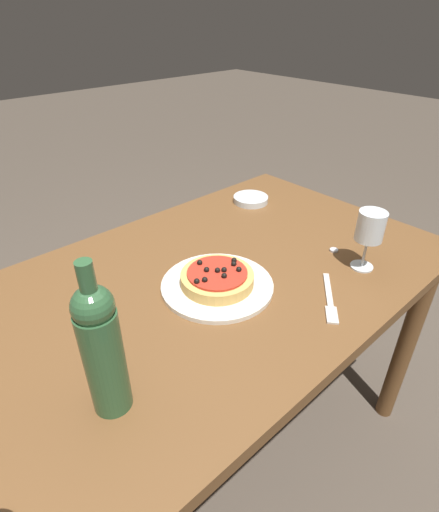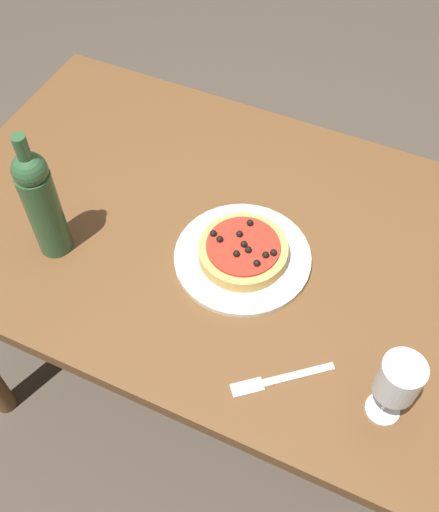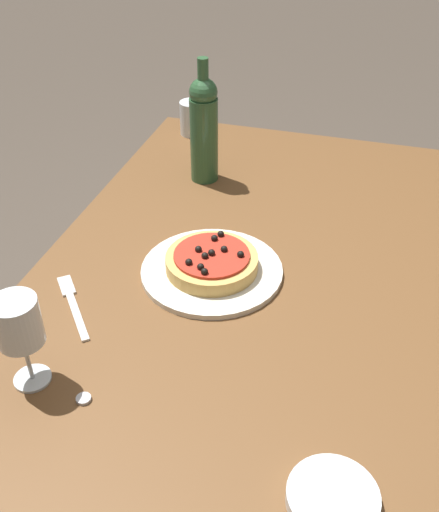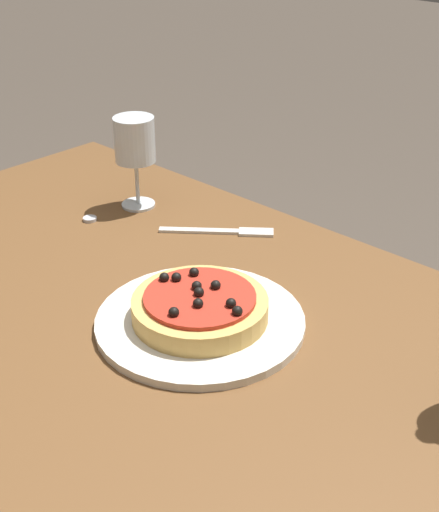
{
  "view_description": "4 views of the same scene",
  "coord_description": "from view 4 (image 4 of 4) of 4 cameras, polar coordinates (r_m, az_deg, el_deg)",
  "views": [
    {
      "loc": [
        -0.53,
        -0.65,
        1.38
      ],
      "look_at": [
        0.04,
        -0.02,
        0.84
      ],
      "focal_mm": 28.0,
      "sensor_mm": 36.0,
      "label": 1
    },
    {
      "loc": [
        0.27,
        -0.73,
        1.77
      ],
      "look_at": [
        -0.03,
        -0.09,
        0.81
      ],
      "focal_mm": 42.0,
      "sensor_mm": 36.0,
      "label": 2
    },
    {
      "loc": [
        0.92,
        0.23,
        1.51
      ],
      "look_at": [
        0.05,
        -0.02,
        0.84
      ],
      "focal_mm": 42.0,
      "sensor_mm": 36.0,
      "label": 3
    },
    {
      "loc": [
        -0.56,
        0.52,
        1.32
      ],
      "look_at": [
        0.03,
        -0.11,
        0.85
      ],
      "focal_mm": 50.0,
      "sensor_mm": 36.0,
      "label": 4
    }
  ],
  "objects": [
    {
      "name": "wine_glass",
      "position": [
        1.27,
        -6.8,
        8.98
      ],
      "size": [
        0.07,
        0.07,
        0.17
      ],
      "color": "silver",
      "rests_on": "dining_table"
    },
    {
      "name": "dining_table",
      "position": [
        1.0,
        -3.12,
        -11.58
      ],
      "size": [
        1.39,
        0.81,
        0.77
      ],
      "color": "brown",
      "rests_on": "ground_plane"
    },
    {
      "name": "pizza",
      "position": [
        0.96,
        -1.58,
        -4.07
      ],
      "size": [
        0.18,
        0.18,
        0.05
      ],
      "color": "tan",
      "rests_on": "dinner_plate"
    },
    {
      "name": "dinner_plate",
      "position": [
        0.97,
        -1.56,
        -5.24
      ],
      "size": [
        0.28,
        0.28,
        0.01
      ],
      "color": "silver",
      "rests_on": "dining_table"
    },
    {
      "name": "bottle_cap",
      "position": [
        1.27,
        -10.33,
        2.94
      ],
      "size": [
        0.02,
        0.02,
        0.01
      ],
      "color": "#B7B7BC",
      "rests_on": "dining_table"
    },
    {
      "name": "fork",
      "position": [
        1.21,
        0.38,
        1.98
      ],
      "size": [
        0.16,
        0.14,
        0.0
      ],
      "rotation": [
        0.0,
        0.0,
        -2.45
      ],
      "color": "beige",
      "rests_on": "dining_table"
    }
  ]
}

